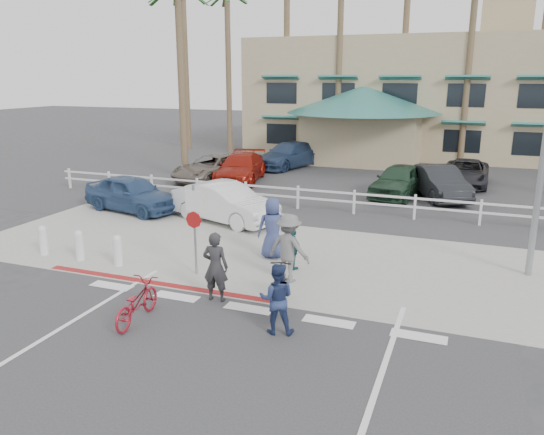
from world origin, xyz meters
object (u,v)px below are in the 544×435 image
at_px(bike_red, 136,302).
at_px(bike_black, 278,287).
at_px(sign_post, 195,225).
at_px(car_white_sedan, 225,203).
at_px(car_red_compact, 132,193).

height_order(bike_red, bike_black, bike_black).
distance_m(sign_post, car_white_sedan, 5.69).
height_order(sign_post, car_white_sedan, sign_post).
distance_m(bike_red, car_white_sedan, 8.71).
relative_size(bike_red, car_red_compact, 0.41).
height_order(car_white_sedan, car_red_compact, car_white_sedan).
bearing_deg(bike_red, bike_black, -151.33).
height_order(bike_black, car_red_compact, car_red_compact).
bearing_deg(bike_black, sign_post, -34.53).
relative_size(bike_black, car_red_compact, 0.41).
distance_m(bike_red, bike_black, 3.33).
height_order(bike_red, car_red_compact, car_red_compact).
bearing_deg(sign_post, car_white_sedan, 107.32).
distance_m(car_white_sedan, car_red_compact, 4.34).
xyz_separation_m(sign_post, bike_red, (0.18, -3.12, -0.98)).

